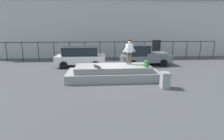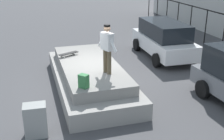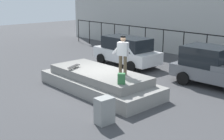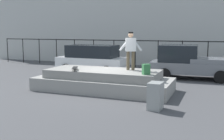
{
  "view_description": "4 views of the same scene",
  "coord_description": "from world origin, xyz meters",
  "px_view_note": "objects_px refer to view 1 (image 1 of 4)",
  "views": [
    {
      "loc": [
        -1.05,
        -11.78,
        3.35
      ],
      "look_at": [
        -0.05,
        0.68,
        0.43
      ],
      "focal_mm": 28.81,
      "sensor_mm": 36.0,
      "label": 1
    },
    {
      "loc": [
        9.74,
        -2.18,
        4.45
      ],
      "look_at": [
        -0.57,
        0.88,
        0.36
      ],
      "focal_mm": 45.93,
      "sensor_mm": 36.0,
      "label": 2
    },
    {
      "loc": [
        9.75,
        -8.27,
        4.31
      ],
      "look_at": [
        -0.47,
        1.02,
        0.67
      ],
      "focal_mm": 47.27,
      "sensor_mm": 36.0,
      "label": 3
    },
    {
      "loc": [
        4.66,
        -11.28,
        2.65
      ],
      "look_at": [
        -0.15,
        1.2,
        0.73
      ],
      "focal_mm": 44.59,
      "sensor_mm": 36.0,
      "label": 4
    }
  ],
  "objects_px": {
    "skateboarder": "(129,50)",
    "skateboard": "(97,66)",
    "utility_box": "(165,80)",
    "backpack": "(146,64)",
    "car_white_hatchback_near": "(81,56)",
    "car_grey_pickup_mid": "(143,55)"
  },
  "relations": [
    {
      "from": "skateboard",
      "to": "utility_box",
      "type": "xyz_separation_m",
      "value": [
        3.87,
        -1.49,
        -0.57
      ]
    },
    {
      "from": "skateboarder",
      "to": "utility_box",
      "type": "xyz_separation_m",
      "value": [
        1.65,
        -2.46,
        -1.43
      ]
    },
    {
      "from": "skateboarder",
      "to": "car_grey_pickup_mid",
      "type": "bearing_deg",
      "value": 63.52
    },
    {
      "from": "car_white_hatchback_near",
      "to": "skateboarder",
      "type": "bearing_deg",
      "value": -46.67
    },
    {
      "from": "backpack",
      "to": "skateboarder",
      "type": "bearing_deg",
      "value": -86.14
    },
    {
      "from": "skateboarder",
      "to": "backpack",
      "type": "xyz_separation_m",
      "value": [
        0.94,
        -0.99,
        -0.75
      ]
    },
    {
      "from": "skateboarder",
      "to": "car_grey_pickup_mid",
      "type": "relative_size",
      "value": 0.36
    },
    {
      "from": "skateboard",
      "to": "utility_box",
      "type": "relative_size",
      "value": 0.9
    },
    {
      "from": "car_grey_pickup_mid",
      "to": "skateboard",
      "type": "bearing_deg",
      "value": -129.81
    },
    {
      "from": "car_white_hatchback_near",
      "to": "car_grey_pickup_mid",
      "type": "xyz_separation_m",
      "value": [
        5.75,
        0.31,
        -0.02
      ]
    },
    {
      "from": "skateboard",
      "to": "car_grey_pickup_mid",
      "type": "bearing_deg",
      "value": 50.19
    },
    {
      "from": "backpack",
      "to": "car_white_hatchback_near",
      "type": "relative_size",
      "value": 0.1
    },
    {
      "from": "skateboarder",
      "to": "car_white_hatchback_near",
      "type": "relative_size",
      "value": 0.38
    },
    {
      "from": "skateboarder",
      "to": "car_grey_pickup_mid",
      "type": "distance_m",
      "value": 4.78
    },
    {
      "from": "car_white_hatchback_near",
      "to": "utility_box",
      "type": "relative_size",
      "value": 4.7
    },
    {
      "from": "skateboarder",
      "to": "utility_box",
      "type": "bearing_deg",
      "value": -56.16
    },
    {
      "from": "car_grey_pickup_mid",
      "to": "utility_box",
      "type": "relative_size",
      "value": 4.99
    },
    {
      "from": "skateboarder",
      "to": "skateboard",
      "type": "height_order",
      "value": "skateboarder"
    },
    {
      "from": "car_white_hatchback_near",
      "to": "car_grey_pickup_mid",
      "type": "distance_m",
      "value": 5.75
    },
    {
      "from": "backpack",
      "to": "car_white_hatchback_near",
      "type": "height_order",
      "value": "car_white_hatchback_near"
    },
    {
      "from": "skateboard",
      "to": "backpack",
      "type": "bearing_deg",
      "value": -0.29
    },
    {
      "from": "skateboard",
      "to": "utility_box",
      "type": "distance_m",
      "value": 4.19
    }
  ]
}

